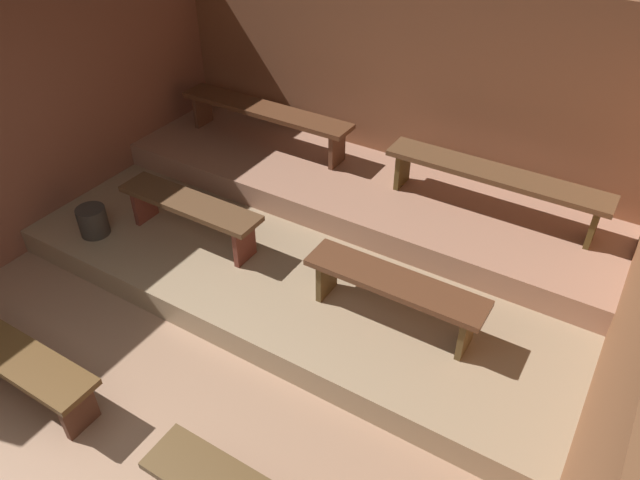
{
  "coord_description": "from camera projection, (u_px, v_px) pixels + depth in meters",
  "views": [
    {
      "loc": [
        2.37,
        -0.9,
        3.71
      ],
      "look_at": [
        0.13,
        2.75,
        0.45
      ],
      "focal_mm": 33.58,
      "sensor_mm": 36.0,
      "label": 1
    }
  ],
  "objects": [
    {
      "name": "ground",
      "position": [
        276.0,
        310.0,
        5.37
      ],
      "size": [
        5.95,
        5.22,
        0.08
      ],
      "primitive_type": "cube",
      "color": "#9C775C"
    },
    {
      "name": "wall_back",
      "position": [
        396.0,
        93.0,
        6.14
      ],
      "size": [
        5.95,
        0.06,
        2.4
      ],
      "primitive_type": "cube",
      "color": "brown",
      "rests_on": "ground"
    },
    {
      "name": "wall_left",
      "position": [
        46.0,
        116.0,
        5.7
      ],
      "size": [
        0.06,
        5.22,
        2.4
      ],
      "primitive_type": "cube",
      "color": "brown",
      "rests_on": "ground"
    },
    {
      "name": "wall_right",
      "position": [
        628.0,
        319.0,
        3.53
      ],
      "size": [
        0.06,
        5.22,
        2.4
      ],
      "primitive_type": "cube",
      "color": "brown",
      "rests_on": "ground"
    },
    {
      "name": "platform_lower",
      "position": [
        321.0,
        250.0,
        5.8
      ],
      "size": [
        5.15,
        2.86,
        0.25
      ],
      "primitive_type": "cube",
      "color": "#9B8263",
      "rests_on": "ground"
    },
    {
      "name": "platform_middle",
      "position": [
        360.0,
        192.0,
        6.16
      ],
      "size": [
        5.15,
        1.34,
        0.25
      ],
      "primitive_type": "cube",
      "color": "#A6765D",
      "rests_on": "platform_lower"
    },
    {
      "name": "bench_lower_left",
      "position": [
        190.0,
        209.0,
        5.53
      ],
      "size": [
        1.47,
        0.34,
        0.43
      ],
      "color": "brown",
      "rests_on": "platform_lower"
    },
    {
      "name": "bench_lower_right",
      "position": [
        394.0,
        288.0,
        4.66
      ],
      "size": [
        1.47,
        0.34,
        0.43
      ],
      "color": "brown",
      "rests_on": "platform_lower"
    },
    {
      "name": "bench_middle_left",
      "position": [
        265.0,
        114.0,
        6.52
      ],
      "size": [
        2.06,
        0.34,
        0.43
      ],
      "color": "brown",
      "rests_on": "platform_middle"
    },
    {
      "name": "bench_middle_right",
      "position": [
        495.0,
        179.0,
        5.45
      ],
      "size": [
        2.06,
        0.34,
        0.43
      ],
      "color": "brown",
      "rests_on": "platform_middle"
    },
    {
      "name": "pail_lower",
      "position": [
        93.0,
        221.0,
        5.72
      ],
      "size": [
        0.28,
        0.28,
        0.28
      ],
      "primitive_type": "cylinder",
      "color": "#332D28",
      "rests_on": "platform_lower"
    }
  ]
}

